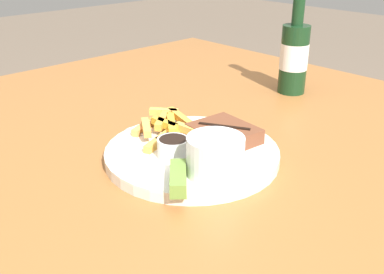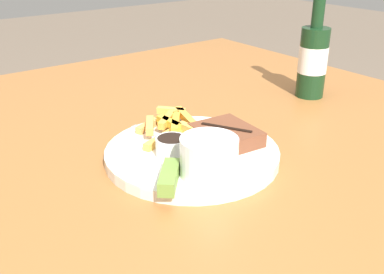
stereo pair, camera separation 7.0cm
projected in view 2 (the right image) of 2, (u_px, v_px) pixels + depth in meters
dining_table at (192, 196)px, 0.74m from camera, size 1.32×1.25×0.74m
dinner_plate at (192, 154)px, 0.71m from camera, size 0.27×0.27×0.02m
steak_portion at (226, 135)px, 0.72m from camera, size 0.11×0.09×0.03m
fries_pile at (171, 125)px, 0.76m from camera, size 0.15×0.13×0.02m
coleslaw_cup at (209, 155)px, 0.62m from camera, size 0.08×0.08×0.06m
dipping_sauce_cup at (170, 145)px, 0.68m from camera, size 0.05×0.05×0.03m
pickle_spear at (169, 177)px, 0.60m from camera, size 0.07×0.07×0.02m
fork_utensil at (159, 136)px, 0.75m from camera, size 0.13×0.04×0.00m
knife_utensil at (203, 140)px, 0.73m from camera, size 0.05×0.17×0.01m
beer_bottle at (313, 58)px, 0.95m from camera, size 0.06×0.06×0.24m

